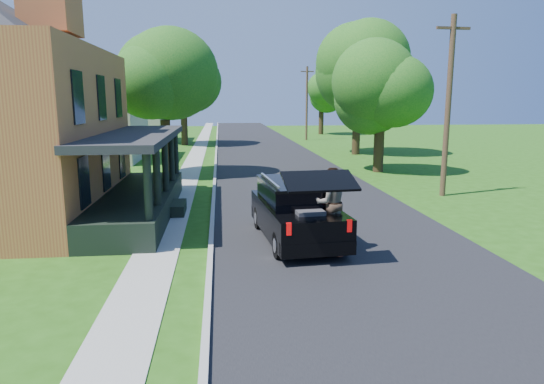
{
  "coord_description": "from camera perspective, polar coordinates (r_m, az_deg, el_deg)",
  "views": [
    {
      "loc": [
        -3.72,
        -12.51,
        4.33
      ],
      "look_at": [
        -2.05,
        3.0,
        1.36
      ],
      "focal_mm": 32.0,
      "sensor_mm": 36.0,
      "label": 1
    }
  ],
  "objects": [
    {
      "name": "neighbor_house_far",
      "position": [
        53.42,
        -16.95,
        10.19
      ],
      "size": [
        12.78,
        12.78,
        8.3
      ],
      "color": "#ADA699",
      "rests_on": "ground"
    },
    {
      "name": "tree_right_far",
      "position": [
        62.6,
        5.83,
        11.82
      ],
      "size": [
        6.21,
        6.36,
        8.36
      ],
      "rotation": [
        0.0,
        0.0,
        -0.24
      ],
      "color": "black",
      "rests_on": "ground"
    },
    {
      "name": "curb",
      "position": [
        32.8,
        -6.66,
        3.14
      ],
      "size": [
        0.15,
        120.0,
        0.12
      ],
      "primitive_type": "cube",
      "color": "#9D9C98",
      "rests_on": "ground"
    },
    {
      "name": "utility_pole_far",
      "position": [
        53.25,
        4.11,
        10.46
      ],
      "size": [
        1.44,
        0.25,
        7.83
      ],
      "rotation": [
        0.0,
        0.0,
        0.05
      ],
      "color": "#3F2E1D",
      "rests_on": "ground"
    },
    {
      "name": "tree_right_mid",
      "position": [
        39.68,
        10.07,
        14.78
      ],
      "size": [
        7.93,
        7.98,
        11.09
      ],
      "rotation": [
        0.0,
        0.0,
        -0.15
      ],
      "color": "black",
      "rests_on": "ground"
    },
    {
      "name": "street",
      "position": [
        33.01,
        0.4,
        3.26
      ],
      "size": [
        8.0,
        120.0,
        0.02
      ],
      "primitive_type": "cube",
      "color": "black",
      "rests_on": "ground"
    },
    {
      "name": "front_walk",
      "position": [
        19.87,
        -22.9,
        -2.66
      ],
      "size": [
        6.5,
        1.2,
        0.03
      ],
      "primitive_type": "cube",
      "color": "#999991",
      "rests_on": "ground"
    },
    {
      "name": "tree_left_far",
      "position": [
        47.96,
        -10.55,
        13.48
      ],
      "size": [
        9.09,
        8.89,
        10.51
      ],
      "rotation": [
        0.0,
        0.0,
        0.42
      ],
      "color": "black",
      "rests_on": "ground"
    },
    {
      "name": "tree_right_near",
      "position": [
        30.08,
        12.63,
        11.81
      ],
      "size": [
        5.44,
        5.49,
        7.59
      ],
      "rotation": [
        0.0,
        0.0,
        -0.15
      ],
      "color": "black",
      "rests_on": "ground"
    },
    {
      "name": "sidewalk",
      "position": [
        32.85,
        -9.37,
        3.08
      ],
      "size": [
        1.3,
        120.0,
        0.03
      ],
      "primitive_type": "cube",
      "color": "#999991",
      "rests_on": "ground"
    },
    {
      "name": "tree_left_mid",
      "position": [
        28.3,
        -12.72,
        12.89
      ],
      "size": [
        5.73,
        5.66,
        8.5
      ],
      "rotation": [
        0.0,
        0.0,
        -0.04
      ],
      "color": "black",
      "rests_on": "ground"
    },
    {
      "name": "skateboard",
      "position": [
        13.89,
        8.1,
        -6.15
      ],
      "size": [
        0.34,
        0.52,
        0.74
      ],
      "rotation": [
        0.0,
        0.0,
        0.3
      ],
      "color": "#9C310D",
      "rests_on": "ground"
    },
    {
      "name": "utility_pole_near",
      "position": [
        23.21,
        20.03,
        9.62
      ],
      "size": [
        1.56,
        0.27,
        7.96
      ],
      "rotation": [
        0.0,
        0.0,
        0.07
      ],
      "color": "#3F2E1D",
      "rests_on": "ground"
    },
    {
      "name": "ground",
      "position": [
        13.75,
        9.97,
        -7.73
      ],
      "size": [
        140.0,
        140.0,
        0.0
      ],
      "primitive_type": "plane",
      "color": "#234E0F",
      "rests_on": "ground"
    },
    {
      "name": "neighbor_house_mid",
      "position": [
        37.8,
        -21.45,
        9.86
      ],
      "size": [
        12.78,
        12.78,
        8.3
      ],
      "color": "#ADA699",
      "rests_on": "ground"
    },
    {
      "name": "skateboarder",
      "position": [
        13.87,
        6.88,
        -1.23
      ],
      "size": [
        1.05,
        0.86,
        2.0
      ],
      "rotation": [
        0.0,
        0.0,
        3.25
      ],
      "color": "black",
      "rests_on": "ground"
    },
    {
      "name": "black_suv",
      "position": [
        15.02,
        2.91,
        -2.22
      ],
      "size": [
        2.49,
        5.5,
        2.49
      ],
      "rotation": [
        0.0,
        0.0,
        0.09
      ],
      "color": "black",
      "rests_on": "ground"
    }
  ]
}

